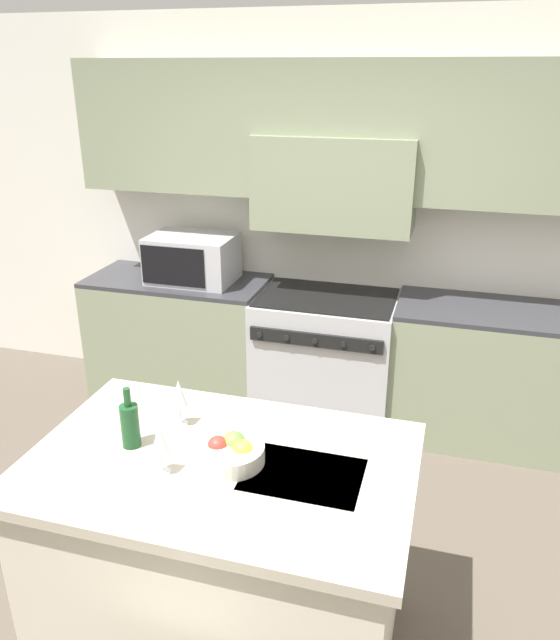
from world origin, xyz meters
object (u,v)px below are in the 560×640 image
Objects in this scene: wine_bottle at (130,424)px; fruit_bowl at (231,452)px; range_stove at (325,358)px; microwave at (192,258)px; wine_glass_near at (160,440)px; wine_glass_far at (179,395)px.

wine_bottle is 0.42m from fruit_bowl.
fruit_bowl reaches higher than range_stove.
microwave is at bearing 117.09° from fruit_bowl.
fruit_bowl is at bearing 32.61° from wine_glass_near.
range_stove is at bearing 79.35° from wine_bottle.
wine_glass_near is 0.28m from fruit_bowl.
wine_bottle is 0.97× the size of fruit_bowl.
wine_bottle is (-0.38, -1.99, 0.58)m from range_stove.
microwave reaches higher than wine_bottle.
wine_glass_near is at bearing -69.47° from microwave.
wine_glass_near is at bearing -77.21° from wine_glass_far.
range_stove is 2.22m from wine_glass_near.
wine_glass_far is at bearing -98.01° from range_stove.
fruit_bowl is (0.04, -1.99, 0.53)m from range_stove.
wine_glass_far is (0.73, -1.81, -0.01)m from microwave.
wine_glass_near is at bearing -94.75° from range_stove.
wine_glass_far is (-0.25, -1.79, 0.63)m from range_stove.
microwave is 2.83× the size of wine_glass_near.
wine_glass_far is at bearing 58.56° from wine_bottle.
range_stove is at bearing 85.25° from wine_glass_near.
wine_glass_far is 0.79× the size of fruit_bowl.
range_stove is at bearing -1.09° from microwave.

